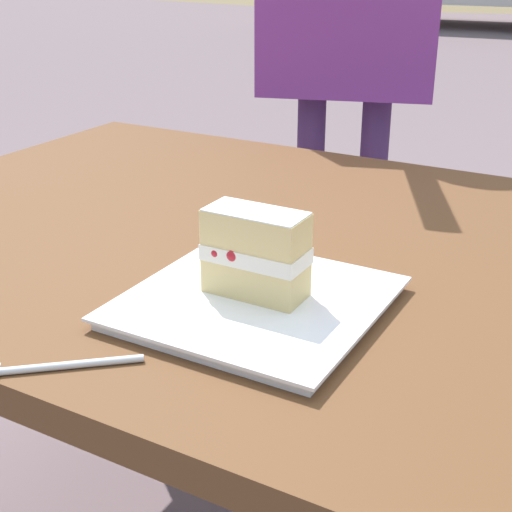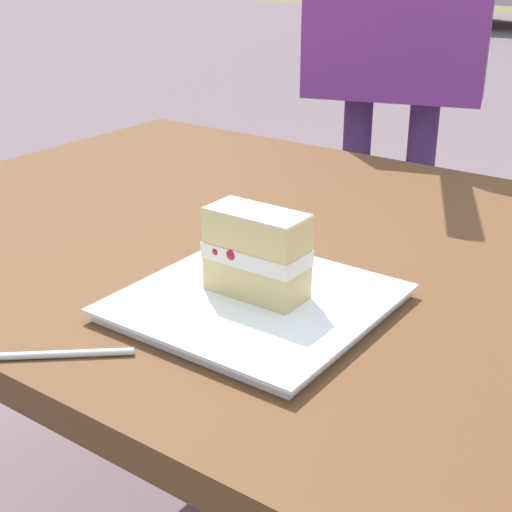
% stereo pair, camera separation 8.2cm
% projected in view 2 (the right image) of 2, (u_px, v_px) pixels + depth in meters
% --- Properties ---
extents(patio_table, '(1.57, 0.93, 0.70)m').
position_uv_depth(patio_table, '(353.00, 310.00, 1.03)').
color(patio_table, brown).
rests_on(patio_table, ground).
extents(dessert_plate, '(0.28, 0.28, 0.02)m').
position_uv_depth(dessert_plate, '(256.00, 303.00, 0.85)').
color(dessert_plate, white).
rests_on(dessert_plate, patio_table).
extents(cake_slice, '(0.12, 0.06, 0.10)m').
position_uv_depth(cake_slice, '(256.00, 253.00, 0.83)').
color(cake_slice, '#E0C17A').
rests_on(cake_slice, dessert_plate).
extents(dessert_fork, '(0.14, 0.12, 0.01)m').
position_uv_depth(dessert_fork, '(37.00, 355.00, 0.75)').
color(dessert_fork, silver).
rests_on(dessert_fork, patio_table).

